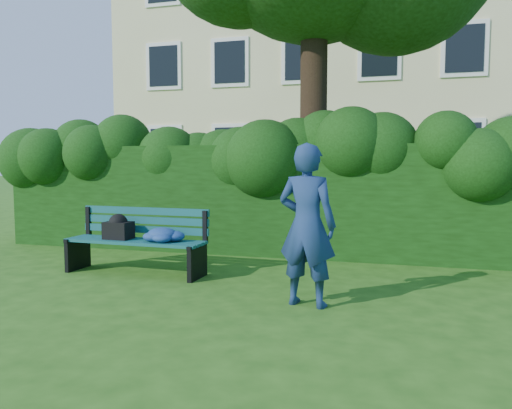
# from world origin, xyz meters

# --- Properties ---
(ground) EXTENTS (80.00, 80.00, 0.00)m
(ground) POSITION_xyz_m (0.00, 0.00, 0.00)
(ground) COLOR #275414
(ground) RESTS_ON ground
(apartment_building) EXTENTS (16.00, 8.08, 12.00)m
(apartment_building) POSITION_xyz_m (-0.00, 13.99, 6.00)
(apartment_building) COLOR #CBC388
(apartment_building) RESTS_ON ground
(hedge) EXTENTS (10.00, 1.00, 1.80)m
(hedge) POSITION_xyz_m (0.00, 2.20, 0.90)
(hedge) COLOR black
(hedge) RESTS_ON ground
(park_bench) EXTENTS (1.99, 0.64, 0.89)m
(park_bench) POSITION_xyz_m (-1.51, 0.14, 0.50)
(park_bench) COLOR #10504F
(park_bench) RESTS_ON ground
(man_reading) EXTENTS (0.69, 0.52, 1.73)m
(man_reading) POSITION_xyz_m (0.95, -0.74, 0.86)
(man_reading) COLOR navy
(man_reading) RESTS_ON ground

